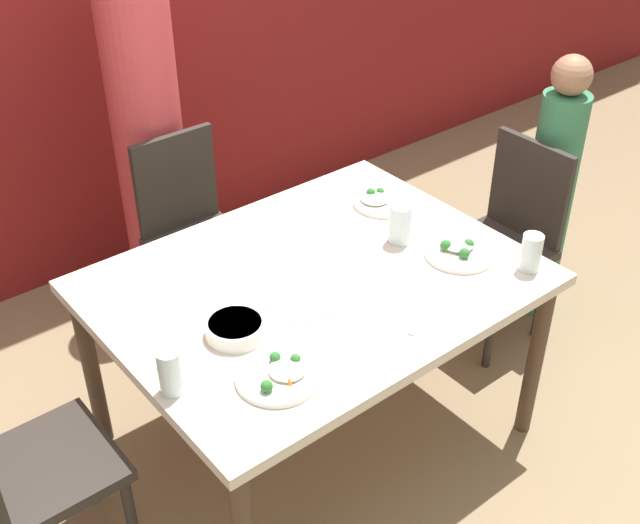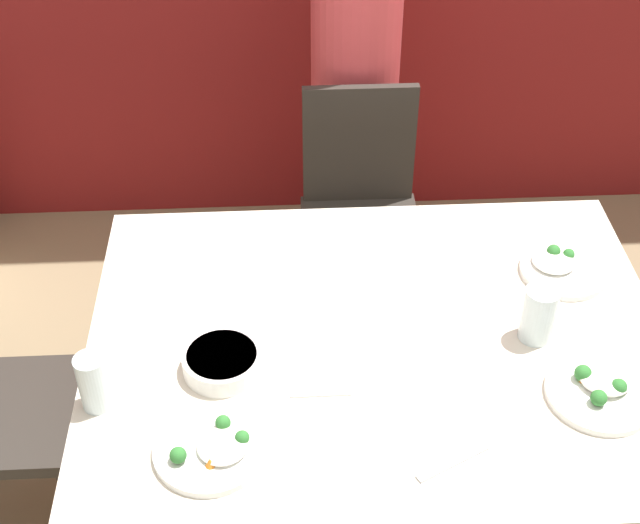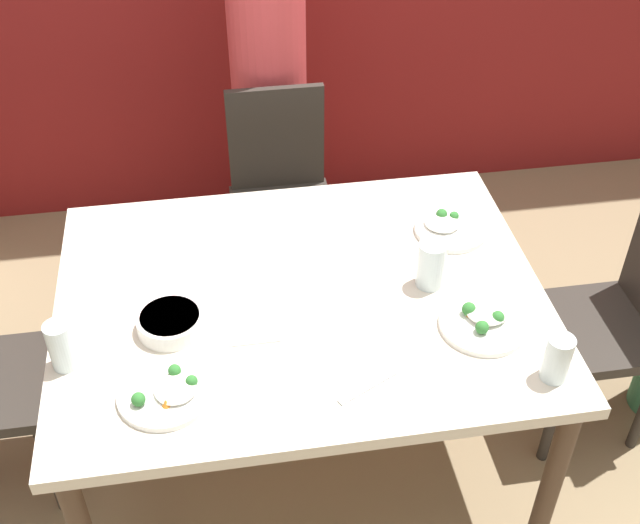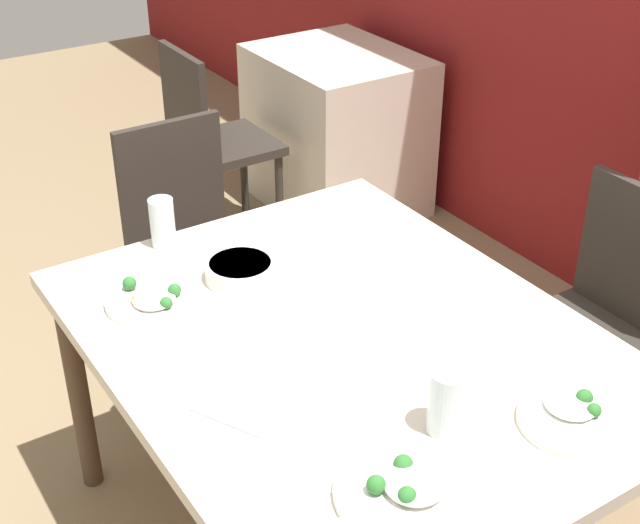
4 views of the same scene
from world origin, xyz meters
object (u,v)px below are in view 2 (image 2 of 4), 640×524
at_px(person_adult, 355,88).
at_px(plate_rice_adult, 212,447).
at_px(chair_adult_spot, 361,210).
at_px(glass_water_tall, 539,314).
at_px(bowl_curry, 222,361).

xyz_separation_m(person_adult, plate_rice_adult, (-0.43, -1.54, -0.02)).
relative_size(chair_adult_spot, person_adult, 0.54).
bearing_deg(glass_water_tall, person_adult, 105.57).
height_order(person_adult, bowl_curry, person_adult).
xyz_separation_m(person_adult, glass_water_tall, (0.34, -1.22, 0.04)).
distance_m(chair_adult_spot, plate_rice_adult, 1.32).
xyz_separation_m(plate_rice_adult, glass_water_tall, (0.77, 0.31, 0.06)).
distance_m(plate_rice_adult, glass_water_tall, 0.84).
relative_size(chair_adult_spot, glass_water_tall, 6.02).
xyz_separation_m(chair_adult_spot, glass_water_tall, (0.34, -0.90, 0.33)).
bearing_deg(person_adult, chair_adult_spot, -90.00).
bearing_deg(bowl_curry, chair_adult_spot, 66.64).
relative_size(chair_adult_spot, bowl_curry, 4.75).
xyz_separation_m(bowl_curry, plate_rice_adult, (-0.01, -0.24, -0.01)).
bearing_deg(bowl_curry, person_adult, 72.06).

